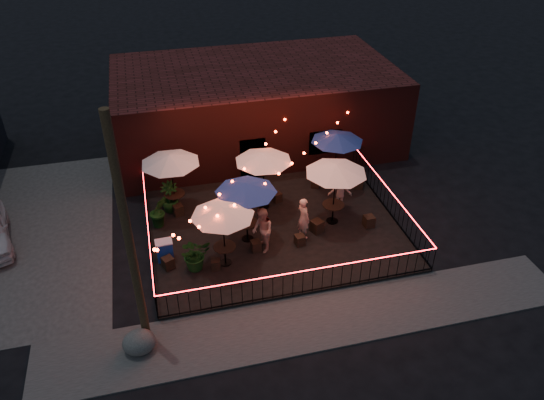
# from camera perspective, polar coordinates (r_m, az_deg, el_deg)

# --- Properties ---
(ground) EXTENTS (110.00, 110.00, 0.00)m
(ground) POSITION_cam_1_polar(r_m,az_deg,el_deg) (20.42, 1.64, -6.52)
(ground) COLOR black
(ground) RESTS_ON ground
(patio) EXTENTS (10.00, 8.00, 0.15)m
(patio) POSITION_cam_1_polar(r_m,az_deg,el_deg) (21.88, 0.25, -3.08)
(patio) COLOR black
(patio) RESTS_ON ground
(sidewalk) EXTENTS (18.00, 2.50, 0.05)m
(sidewalk) POSITION_cam_1_polar(r_m,az_deg,el_deg) (18.16, 4.45, -12.90)
(sidewalk) COLOR #3C3A38
(sidewalk) RESTS_ON ground
(brick_building) EXTENTS (14.00, 8.00, 4.00)m
(brick_building) POSITION_cam_1_polar(r_m,az_deg,el_deg) (27.86, -1.84, 10.08)
(brick_building) COLOR #39120F
(brick_building) RESTS_ON ground
(utility_pole) EXTENTS (0.26, 0.26, 8.00)m
(utility_pole) POSITION_cam_1_polar(r_m,az_deg,el_deg) (15.44, -15.14, -4.22)
(utility_pole) COLOR #322314
(utility_pole) RESTS_ON ground
(fence_front) EXTENTS (10.00, 0.04, 1.04)m
(fence_front) POSITION_cam_1_polar(r_m,az_deg,el_deg) (18.55, 3.34, -8.83)
(fence_front) COLOR black
(fence_front) RESTS_ON patio
(fence_left) EXTENTS (0.04, 8.00, 1.04)m
(fence_left) POSITION_cam_1_polar(r_m,az_deg,el_deg) (21.10, -13.05, -3.71)
(fence_left) COLOR black
(fence_left) RESTS_ON patio
(fence_right) EXTENTS (0.04, 8.00, 1.04)m
(fence_right) POSITION_cam_1_polar(r_m,az_deg,el_deg) (23.07, 12.37, -0.02)
(fence_right) COLOR black
(fence_right) RESTS_ON patio
(festoon_lights) EXTENTS (10.02, 8.72, 1.32)m
(festoon_lights) POSITION_cam_1_polar(r_m,az_deg,el_deg) (20.07, -2.32, 1.58)
(festoon_lights) COLOR red
(festoon_lights) RESTS_ON ground
(cafe_table_0) EXTENTS (2.34, 2.34, 2.55)m
(cafe_table_0) POSITION_cam_1_polar(r_m,az_deg,el_deg) (18.74, -5.36, -1.32)
(cafe_table_0) COLOR black
(cafe_table_0) RESTS_ON patio
(cafe_table_1) EXTENTS (3.13, 3.13, 2.71)m
(cafe_table_1) POSITION_cam_1_polar(r_m,az_deg,el_deg) (21.92, -10.91, 4.27)
(cafe_table_1) COLOR black
(cafe_table_1) RESTS_ON patio
(cafe_table_2) EXTENTS (2.90, 2.90, 2.62)m
(cafe_table_2) POSITION_cam_1_polar(r_m,az_deg,el_deg) (19.86, -2.82, 1.25)
(cafe_table_2) COLOR black
(cafe_table_2) RESTS_ON patio
(cafe_table_3) EXTENTS (2.98, 2.98, 2.66)m
(cafe_table_3) POSITION_cam_1_polar(r_m,az_deg,el_deg) (21.77, -0.93, 4.56)
(cafe_table_3) COLOR black
(cafe_table_3) RESTS_ON patio
(cafe_table_4) EXTENTS (2.76, 2.76, 2.75)m
(cafe_table_4) POSITION_cam_1_polar(r_m,az_deg,el_deg) (20.94, 6.91, 3.28)
(cafe_table_4) COLOR black
(cafe_table_4) RESTS_ON patio
(cafe_table_5) EXTENTS (2.57, 2.57, 2.58)m
(cafe_table_5) POSITION_cam_1_polar(r_m,az_deg,el_deg) (23.63, 7.03, 6.61)
(cafe_table_5) COLOR black
(cafe_table_5) RESTS_ON patio
(bistro_chair_0) EXTENTS (0.50, 0.50, 0.45)m
(bistro_chair_0) POSITION_cam_1_polar(r_m,az_deg,el_deg) (20.11, -11.11, -6.64)
(bistro_chair_0) COLOR black
(bistro_chair_0) RESTS_ON patio
(bistro_chair_1) EXTENTS (0.37, 0.37, 0.40)m
(bistro_chair_1) POSITION_cam_1_polar(r_m,az_deg,el_deg) (19.82, -6.07, -6.90)
(bistro_chair_1) COLOR black
(bistro_chair_1) RESTS_ON patio
(bistro_chair_2) EXTENTS (0.46, 0.46, 0.46)m
(bistro_chair_2) POSITION_cam_1_polar(r_m,az_deg,el_deg) (22.79, -10.05, -1.06)
(bistro_chair_2) COLOR black
(bistro_chair_2) RESTS_ON patio
(bistro_chair_3) EXTENTS (0.40, 0.40, 0.40)m
(bistro_chair_3) POSITION_cam_1_polar(r_m,az_deg,el_deg) (22.55, -6.71, -1.23)
(bistro_chair_3) COLOR black
(bistro_chair_3) RESTS_ON patio
(bistro_chair_4) EXTENTS (0.39, 0.39, 0.43)m
(bistro_chair_4) POSITION_cam_1_polar(r_m,az_deg,el_deg) (20.54, -1.75, -4.95)
(bistro_chair_4) COLOR black
(bistro_chair_4) RESTS_ON patio
(bistro_chair_5) EXTENTS (0.41, 0.41, 0.43)m
(bistro_chair_5) POSITION_cam_1_polar(r_m,az_deg,el_deg) (20.84, 3.00, -4.32)
(bistro_chair_5) COLOR black
(bistro_chair_5) RESTS_ON patio
(bistro_chair_6) EXTENTS (0.43, 0.43, 0.50)m
(bistro_chair_6) POSITION_cam_1_polar(r_m,az_deg,el_deg) (23.48, -2.81, 0.70)
(bistro_chair_6) COLOR black
(bistro_chair_6) RESTS_ON patio
(bistro_chair_7) EXTENTS (0.45, 0.45, 0.42)m
(bistro_chair_7) POSITION_cam_1_polar(r_m,az_deg,el_deg) (23.28, 0.53, 0.32)
(bistro_chair_7) COLOR black
(bistro_chair_7) RESTS_ON patio
(bistro_chair_8) EXTENTS (0.58, 0.58, 0.51)m
(bistro_chair_8) POSITION_cam_1_polar(r_m,az_deg,el_deg) (21.52, 4.85, -2.84)
(bistro_chair_8) COLOR black
(bistro_chair_8) RESTS_ON patio
(bistro_chair_9) EXTENTS (0.43, 0.43, 0.48)m
(bistro_chair_9) POSITION_cam_1_polar(r_m,az_deg,el_deg) (22.12, 10.38, -2.25)
(bistro_chair_9) COLOR black
(bistro_chair_9) RESTS_ON patio
(bistro_chair_10) EXTENTS (0.49, 0.49, 0.44)m
(bistro_chair_10) POSITION_cam_1_polar(r_m,az_deg,el_deg) (24.37, 4.66, 1.89)
(bistro_chair_10) COLOR black
(bistro_chair_10) RESTS_ON patio
(bistro_chair_11) EXTENTS (0.45, 0.45, 0.43)m
(bistro_chair_11) POSITION_cam_1_polar(r_m,az_deg,el_deg) (24.53, 9.29, 1.75)
(bistro_chair_11) COLOR black
(bistro_chair_11) RESTS_ON patio
(patron_a) EXTENTS (0.62, 0.76, 1.80)m
(patron_a) POSITION_cam_1_polar(r_m,az_deg,el_deg) (20.85, 3.40, -1.94)
(patron_a) COLOR tan
(patron_a) RESTS_ON patio
(patron_b) EXTENTS (0.80, 0.98, 1.87)m
(patron_b) POSITION_cam_1_polar(r_m,az_deg,el_deg) (20.12, -1.03, -3.27)
(patron_b) COLOR tan
(patron_b) RESTS_ON patio
(patron_c) EXTENTS (1.15, 0.83, 1.60)m
(patron_c) POSITION_cam_1_polar(r_m,az_deg,el_deg) (22.83, 7.35, 1.01)
(patron_c) COLOR tan
(patron_c) RESTS_ON patio
(potted_shrub_a) EXTENTS (1.39, 1.29, 1.27)m
(potted_shrub_a) POSITION_cam_1_polar(r_m,az_deg,el_deg) (19.68, -8.28, -5.78)
(potted_shrub_a) COLOR #113913
(potted_shrub_a) RESTS_ON patio
(potted_shrub_b) EXTENTS (0.91, 0.80, 1.42)m
(potted_shrub_b) POSITION_cam_1_polar(r_m,az_deg,el_deg) (22.02, -12.08, -1.17)
(potted_shrub_b) COLOR #13370D
(potted_shrub_b) RESTS_ON patio
(potted_shrub_c) EXTENTS (0.81, 0.81, 1.34)m
(potted_shrub_c) POSITION_cam_1_polar(r_m,az_deg,el_deg) (22.88, -10.98, 0.33)
(potted_shrub_c) COLOR #123D12
(potted_shrub_c) RESTS_ON patio
(cooler) EXTENTS (0.65, 0.48, 0.84)m
(cooler) POSITION_cam_1_polar(r_m,az_deg,el_deg) (20.38, -11.47, -5.31)
(cooler) COLOR #13399E
(cooler) RESTS_ON patio
(boulder) EXTENTS (1.06, 0.93, 0.75)m
(boulder) POSITION_cam_1_polar(r_m,az_deg,el_deg) (17.54, -14.10, -14.62)
(boulder) COLOR #464742
(boulder) RESTS_ON ground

